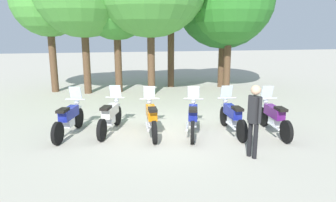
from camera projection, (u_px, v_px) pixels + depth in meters
ground_plane at (171, 133)px, 9.29m from camera, size 80.00×80.00×0.00m
motorcycle_0 at (69, 118)px, 9.04m from camera, size 0.86×2.12×1.37m
motorcycle_1 at (110, 116)px, 9.31m from camera, size 0.91×2.10×1.37m
motorcycle_2 at (151, 117)px, 9.12m from camera, size 0.62×2.19×1.37m
motorcycle_3 at (193, 117)px, 9.12m from camera, size 0.86×2.12×1.37m
motorcycle_4 at (232, 116)px, 9.23m from camera, size 0.62×2.19×1.37m
motorcycle_5 at (274, 117)px, 9.18m from camera, size 0.65×2.19×1.37m
person_0 at (254, 115)px, 7.27m from camera, size 0.31×0.40×1.81m
tree_0 at (48, 0)px, 14.82m from camera, size 3.61×3.61×6.39m
tree_2 at (116, 3)px, 14.81m from camera, size 3.64×3.64×6.26m
tree_5 at (230, 0)px, 15.49m from camera, size 4.51×4.51×6.88m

